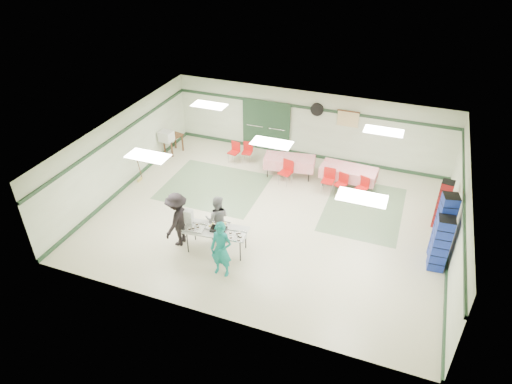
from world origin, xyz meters
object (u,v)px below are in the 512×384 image
(chair_loose_a, at_px, (248,150))
(office_printer, at_px, (166,136))
(crate_stack_red, at_px, (443,204))
(printer_table, at_px, (173,139))
(broom, at_px, (138,164))
(dining_table_a, at_px, (349,172))
(chair_loose_b, at_px, (235,150))
(chair_b, at_px, (329,178))
(crate_stack_blue_a, at_px, (443,228))
(chair_c, at_px, (363,186))
(serving_table, at_px, (216,231))
(crate_stack_blue_b, at_px, (441,244))
(chair_a, at_px, (342,182))
(chair_d, at_px, (287,170))
(volunteer_teal, at_px, (221,249))
(volunteer_grey, at_px, (217,219))
(dining_table_b, at_px, (289,162))
(volunteer_dark, at_px, (178,219))

(chair_loose_a, height_order, office_printer, office_printer)
(crate_stack_red, relative_size, printer_table, 1.90)
(printer_table, height_order, broom, broom)
(dining_table_a, relative_size, chair_loose_b, 2.42)
(chair_b, height_order, chair_loose_b, chair_b)
(chair_b, bearing_deg, crate_stack_blue_a, -32.16)
(chair_c, xyz_separation_m, office_printer, (-7.76, 0.21, 0.45))
(serving_table, xyz_separation_m, crate_stack_red, (6.06, 3.55, 0.11))
(chair_c, bearing_deg, crate_stack_red, 2.34)
(dining_table_a, bearing_deg, crate_stack_blue_b, -44.23)
(crate_stack_red, bearing_deg, broom, -174.88)
(serving_table, relative_size, office_printer, 3.82)
(chair_a, bearing_deg, dining_table_a, 98.65)
(dining_table_a, xyz_separation_m, chair_d, (-2.12, -0.56, -0.01))
(serving_table, distance_m, volunteer_teal, 1.01)
(serving_table, height_order, dining_table_a, dining_table_a)
(chair_d, xyz_separation_m, broom, (-5.10, -1.72, 0.13))
(crate_stack_red, relative_size, crate_stack_blue_b, 0.96)
(printer_table, bearing_deg, office_printer, -76.68)
(volunteer_grey, xyz_separation_m, dining_table_b, (0.89, 4.42, -0.19))
(dining_table_b, bearing_deg, printer_table, 169.70)
(office_printer, bearing_deg, chair_d, 3.79)
(serving_table, relative_size, volunteer_grey, 1.25)
(serving_table, height_order, chair_c, chair_c)
(chair_loose_b, distance_m, crate_stack_blue_b, 8.54)
(crate_stack_red, height_order, crate_stack_blue_b, crate_stack_blue_b)
(volunteer_teal, bearing_deg, crate_stack_blue_a, 27.31)
(volunteer_dark, distance_m, crate_stack_blue_b, 7.42)
(chair_loose_b, bearing_deg, dining_table_b, 3.48)
(chair_loose_a, height_order, printer_table, chair_loose_a)
(serving_table, bearing_deg, chair_d, 73.08)
(volunteer_grey, relative_size, chair_d, 1.67)
(crate_stack_blue_a, bearing_deg, printer_table, 163.31)
(dining_table_a, xyz_separation_m, chair_a, (-0.11, -0.58, -0.08))
(volunteer_dark, bearing_deg, dining_table_a, 142.38)
(volunteer_teal, distance_m, chair_b, 5.49)
(volunteer_dark, relative_size, office_printer, 3.48)
(chair_loose_a, height_order, crate_stack_blue_b, crate_stack_blue_b)
(chair_c, bearing_deg, chair_loose_a, -173.33)
(crate_stack_blue_b, bearing_deg, office_printer, 163.42)
(chair_loose_a, xyz_separation_m, crate_stack_blue_a, (7.21, -3.47, 0.59))
(chair_a, height_order, office_printer, office_printer)
(dining_table_a, bearing_deg, crate_stack_red, -20.08)
(volunteer_dark, relative_size, printer_table, 2.01)
(serving_table, distance_m, crate_stack_blue_b, 6.24)
(chair_d, bearing_deg, crate_stack_blue_a, -10.37)
(volunteer_grey, xyz_separation_m, chair_loose_a, (-0.97, 4.89, -0.27))
(dining_table_b, relative_size, crate_stack_blue_a, 0.90)
(volunteer_dark, height_order, chair_b, volunteer_dark)
(chair_b, xyz_separation_m, crate_stack_red, (3.75, -0.79, 0.28))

